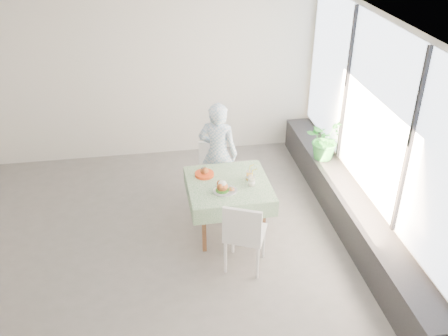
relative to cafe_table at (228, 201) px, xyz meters
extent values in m
plane|color=#5D5B58|center=(-1.18, -0.13, -0.46)|extent=(6.00, 6.00, 0.00)
plane|color=white|center=(-1.18, -0.13, 2.34)|extent=(6.00, 6.00, 0.00)
cube|color=silver|center=(-1.18, 2.37, 0.94)|extent=(6.00, 0.02, 2.80)
cube|color=silver|center=(-1.18, -2.63, 0.94)|extent=(6.00, 0.02, 2.80)
cube|color=silver|center=(1.82, -0.13, 0.94)|extent=(0.02, 5.00, 2.80)
cube|color=#D1E0F9|center=(1.79, -0.13, 1.19)|extent=(0.01, 4.80, 2.18)
cube|color=black|center=(1.62, -0.13, -0.21)|extent=(0.40, 4.80, 0.50)
cube|color=brown|center=(0.00, 0.00, 0.25)|extent=(0.91, 0.91, 0.04)
cube|color=beige|center=(0.00, 0.00, 0.28)|extent=(1.06, 1.06, 0.01)
cube|color=white|center=(-0.10, 0.85, -0.05)|extent=(0.44, 0.44, 0.04)
cube|color=white|center=(-0.07, 1.03, 0.16)|extent=(0.39, 0.09, 0.39)
cube|color=white|center=(0.08, -0.73, 0.02)|extent=(0.59, 0.59, 0.04)
cube|color=white|center=(0.00, -0.92, 0.27)|extent=(0.43, 0.22, 0.45)
imported|color=#85B2D5|center=(-0.02, 0.75, 0.31)|extent=(0.66, 0.56, 1.54)
cylinder|color=white|center=(-0.08, -0.19, 0.29)|extent=(0.31, 0.31, 0.02)
cylinder|color=#1E5916|center=(-0.11, -0.19, 0.31)|extent=(0.17, 0.17, 0.02)
ellipsoid|color=brown|center=(-0.11, -0.19, 0.35)|extent=(0.14, 0.13, 0.11)
ellipsoid|color=white|center=(-0.11, -0.19, 0.40)|extent=(0.10, 0.10, 0.07)
cylinder|color=maroon|center=(0.02, -0.21, 0.31)|extent=(0.05, 0.05, 0.03)
cylinder|color=white|center=(0.28, 0.03, 0.34)|extent=(0.09, 0.09, 0.12)
cylinder|color=#FFAE15|center=(0.28, 0.03, 0.33)|extent=(0.08, 0.08, 0.09)
cylinder|color=white|center=(0.28, 0.03, 0.41)|extent=(0.09, 0.09, 0.01)
cylinder|color=yellow|center=(0.28, 0.03, 0.45)|extent=(0.01, 0.03, 0.17)
cylinder|color=white|center=(0.28, -0.10, 0.35)|extent=(0.09, 0.09, 0.13)
cylinder|color=#EDEFC9|center=(0.28, -0.10, 0.33)|extent=(0.08, 0.08, 0.10)
cylinder|color=white|center=(0.28, -0.10, 0.42)|extent=(0.10, 0.10, 0.01)
cylinder|color=yellow|center=(0.29, -0.10, 0.46)|extent=(0.01, 0.03, 0.18)
cylinder|color=#CC3F15|center=(-0.28, 0.23, 0.30)|extent=(0.25, 0.25, 0.04)
cylinder|color=white|center=(-0.28, 0.23, 0.31)|extent=(0.21, 0.21, 0.01)
ellipsoid|color=brown|center=(-0.28, 0.23, 0.35)|extent=(0.11, 0.11, 0.09)
imported|color=#28783A|center=(1.58, 0.87, 0.35)|extent=(0.73, 0.73, 0.61)
camera|label=1|loc=(-0.94, -5.34, 3.66)|focal=40.00mm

